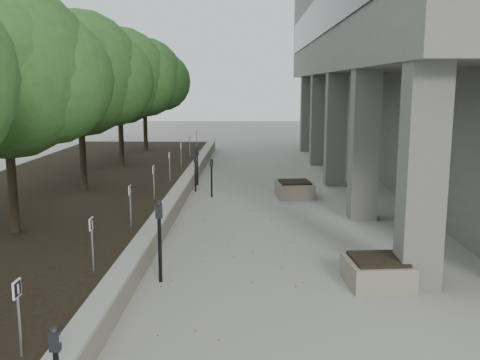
# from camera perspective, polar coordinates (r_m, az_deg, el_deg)

# --- Properties ---
(ground) EXTENTS (90.00, 90.00, 0.00)m
(ground) POSITION_cam_1_polar(r_m,az_deg,el_deg) (9.23, -1.38, -13.02)
(ground) COLOR gray
(ground) RESTS_ON ground
(retaining_wall) EXTENTS (0.39, 26.00, 0.50)m
(retaining_wall) POSITION_cam_1_polar(r_m,az_deg,el_deg) (17.94, -5.92, -0.81)
(retaining_wall) COLOR gray
(retaining_wall) RESTS_ON ground
(planting_bed) EXTENTS (7.00, 26.00, 0.40)m
(planting_bed) POSITION_cam_1_polar(r_m,az_deg,el_deg) (18.76, -17.13, -0.88)
(planting_bed) COLOR black
(planting_bed) RESTS_ON ground
(crabapple_tree_2) EXTENTS (4.60, 4.00, 5.44)m
(crabapple_tree_2) POSITION_cam_1_polar(r_m,az_deg,el_deg) (12.61, -23.30, 6.99)
(crabapple_tree_2) COLOR #234F1E
(crabapple_tree_2) RESTS_ON planting_bed
(crabapple_tree_3) EXTENTS (4.60, 4.00, 5.44)m
(crabapple_tree_3) POSITION_cam_1_polar(r_m,az_deg,el_deg) (17.29, -16.45, 8.01)
(crabapple_tree_3) COLOR #234F1E
(crabapple_tree_3) RESTS_ON planting_bed
(crabapple_tree_4) EXTENTS (4.60, 4.00, 5.44)m
(crabapple_tree_4) POSITION_cam_1_polar(r_m,az_deg,el_deg) (22.11, -12.53, 8.54)
(crabapple_tree_4) COLOR #234F1E
(crabapple_tree_4) RESTS_ON planting_bed
(crabapple_tree_5) EXTENTS (4.60, 4.00, 5.44)m
(crabapple_tree_5) POSITION_cam_1_polar(r_m,az_deg,el_deg) (26.99, -10.01, 8.86)
(crabapple_tree_5) COLOR #234F1E
(crabapple_tree_5) RESTS_ON planting_bed
(parking_sign_1) EXTENTS (0.04, 0.22, 0.96)m
(parking_sign_1) POSITION_cam_1_polar(r_m,az_deg,el_deg) (7.13, -22.17, -13.33)
(parking_sign_1) COLOR black
(parking_sign_1) RESTS_ON planting_bed
(parking_sign_2) EXTENTS (0.04, 0.22, 0.96)m
(parking_sign_2) POSITION_cam_1_polar(r_m,az_deg,el_deg) (9.78, -15.24, -6.57)
(parking_sign_2) COLOR black
(parking_sign_2) RESTS_ON planting_bed
(parking_sign_3) EXTENTS (0.04, 0.22, 0.96)m
(parking_sign_3) POSITION_cam_1_polar(r_m,az_deg,el_deg) (12.59, -11.43, -2.71)
(parking_sign_3) COLOR black
(parking_sign_3) RESTS_ON planting_bed
(parking_sign_4) EXTENTS (0.04, 0.22, 0.96)m
(parking_sign_4) POSITION_cam_1_polar(r_m,az_deg,el_deg) (15.48, -9.03, -0.26)
(parking_sign_4) COLOR black
(parking_sign_4) RESTS_ON planting_bed
(parking_sign_5) EXTENTS (0.04, 0.22, 0.96)m
(parking_sign_5) POSITION_cam_1_polar(r_m,az_deg,el_deg) (18.40, -7.39, 1.41)
(parking_sign_5) COLOR black
(parking_sign_5) RESTS_ON planting_bed
(parking_sign_6) EXTENTS (0.04, 0.22, 0.96)m
(parking_sign_6) POSITION_cam_1_polar(r_m,az_deg,el_deg) (21.34, -6.20, 2.63)
(parking_sign_6) COLOR black
(parking_sign_6) RESTS_ON planting_bed
(parking_sign_7) EXTENTS (0.04, 0.22, 0.96)m
(parking_sign_7) POSITION_cam_1_polar(r_m,az_deg,el_deg) (24.29, -5.30, 3.55)
(parking_sign_7) COLOR black
(parking_sign_7) RESTS_ON planting_bed
(parking_sign_8) EXTENTS (0.04, 0.22, 0.96)m
(parking_sign_8) POSITION_cam_1_polar(r_m,az_deg,el_deg) (27.26, -4.59, 4.27)
(parking_sign_8) COLOR black
(parking_sign_8) RESTS_ON planting_bed
(parking_meter_2) EXTENTS (0.17, 0.13, 1.54)m
(parking_meter_2) POSITION_cam_1_polar(r_m,az_deg,el_deg) (10.10, -8.42, -6.43)
(parking_meter_2) COLOR black
(parking_meter_2) RESTS_ON ground
(parking_meter_3) EXTENTS (0.14, 0.12, 1.26)m
(parking_meter_3) POSITION_cam_1_polar(r_m,az_deg,el_deg) (17.49, -3.00, 0.22)
(parking_meter_3) COLOR black
(parking_meter_3) RESTS_ON ground
(parking_meter_4) EXTENTS (0.13, 0.10, 1.26)m
(parking_meter_4) POSITION_cam_1_polar(r_m,az_deg,el_deg) (18.45, -4.70, 0.71)
(parking_meter_4) COLOR black
(parking_meter_4) RESTS_ON ground
(parking_meter_5) EXTENTS (0.15, 0.12, 1.39)m
(parking_meter_5) POSITION_cam_1_polar(r_m,az_deg,el_deg) (19.59, -4.51, 1.45)
(parking_meter_5) COLOR black
(parking_meter_5) RESTS_ON ground
(planter_front) EXTENTS (1.20, 1.20, 0.51)m
(planter_front) POSITION_cam_1_polar(r_m,az_deg,el_deg) (10.32, 14.22, -9.26)
(planter_front) COLOR gray
(planter_front) RESTS_ON ground
(planter_back) EXTENTS (1.26, 1.26, 0.53)m
(planter_back) POSITION_cam_1_polar(r_m,az_deg,el_deg) (17.62, 5.74, -0.96)
(planter_back) COLOR gray
(planter_back) RESTS_ON ground
(berry_scatter) EXTENTS (3.30, 14.10, 0.02)m
(berry_scatter) POSITION_cam_1_polar(r_m,az_deg,el_deg) (13.97, -0.87, -4.91)
(berry_scatter) COLOR maroon
(berry_scatter) RESTS_ON ground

